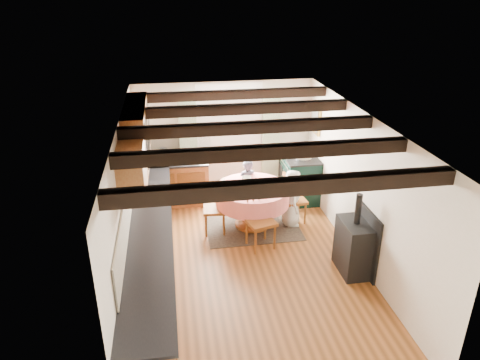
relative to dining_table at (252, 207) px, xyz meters
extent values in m
cube|color=brown|center=(-0.30, -1.22, -0.40)|extent=(3.60, 5.50, 0.00)
cube|color=white|center=(-0.30, -1.22, 2.00)|extent=(3.60, 5.50, 0.00)
cube|color=silver|center=(-0.30, 1.53, 0.80)|extent=(3.60, 0.00, 2.40)
cube|color=silver|center=(-0.30, -3.97, 0.80)|extent=(3.60, 0.00, 2.40)
cube|color=silver|center=(-2.10, -1.22, 0.80)|extent=(0.00, 5.50, 2.40)
cube|color=silver|center=(1.50, -1.22, 0.80)|extent=(0.00, 5.50, 2.40)
cube|color=black|center=(-0.30, -3.22, 1.91)|extent=(3.60, 0.16, 0.16)
cube|color=black|center=(-0.30, -2.22, 1.91)|extent=(3.60, 0.16, 0.16)
cube|color=black|center=(-0.30, -1.22, 1.91)|extent=(3.60, 0.16, 0.16)
cube|color=black|center=(-0.30, -0.22, 1.91)|extent=(3.60, 0.16, 0.16)
cube|color=black|center=(-0.30, 0.78, 1.91)|extent=(3.60, 0.16, 0.16)
cube|color=beige|center=(-2.08, -0.92, 0.80)|extent=(0.02, 4.50, 0.55)
cube|color=beige|center=(-1.30, 1.51, 0.80)|extent=(1.40, 0.02, 0.55)
cube|color=olive|center=(-1.80, -1.22, 0.04)|extent=(0.60, 5.30, 0.88)
cube|color=olive|center=(-1.35, 1.23, 0.04)|extent=(1.30, 0.60, 0.88)
cube|color=black|center=(-1.78, -1.22, 0.50)|extent=(0.64, 5.30, 0.04)
cube|color=black|center=(-1.35, 1.21, 0.50)|extent=(1.30, 0.64, 0.04)
cube|color=olive|center=(-1.93, -0.02, 1.55)|extent=(0.34, 1.80, 0.90)
cube|color=olive|center=(-1.93, -1.52, 1.50)|extent=(0.34, 0.90, 0.70)
cube|color=white|center=(-0.20, 1.52, 1.20)|extent=(1.34, 0.03, 1.54)
cube|color=white|center=(-0.20, 1.52, 1.20)|extent=(1.20, 0.01, 1.40)
cube|color=beige|center=(-1.05, 1.43, 0.70)|extent=(0.35, 0.10, 2.10)
cube|color=beige|center=(0.65, 1.43, 0.70)|extent=(0.35, 0.10, 2.10)
cylinder|color=black|center=(-0.20, 1.43, 1.80)|extent=(2.00, 0.03, 0.03)
cube|color=gold|center=(1.47, 1.08, 1.30)|extent=(0.04, 0.50, 0.60)
cylinder|color=silver|center=(0.75, 1.50, 1.30)|extent=(0.30, 0.02, 0.30)
cube|color=brown|center=(0.00, 0.00, -0.40)|extent=(1.71, 1.33, 0.01)
imported|color=#393948|center=(0.00, 0.60, 0.14)|extent=(0.45, 0.36, 1.09)
imported|color=silver|center=(0.73, -0.04, 0.14)|extent=(0.40, 0.56, 1.09)
imported|color=silver|center=(0.06, -0.03, 0.43)|extent=(0.31, 0.31, 0.05)
imported|color=silver|center=(-0.05, 0.33, 0.43)|extent=(0.25, 0.25, 0.06)
imported|color=silver|center=(0.05, -0.15, 0.45)|extent=(0.11, 0.11, 0.08)
cylinder|color=#262628|center=(-1.55, 1.24, 0.65)|extent=(0.16, 0.16, 0.27)
cylinder|color=#262628|center=(-1.41, 1.22, 0.61)|extent=(0.17, 0.17, 0.19)
cylinder|color=#262628|center=(-1.12, 1.12, 0.65)|extent=(0.10, 0.10, 0.27)
camera|label=1|loc=(-1.40, -7.13, 3.78)|focal=33.43mm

